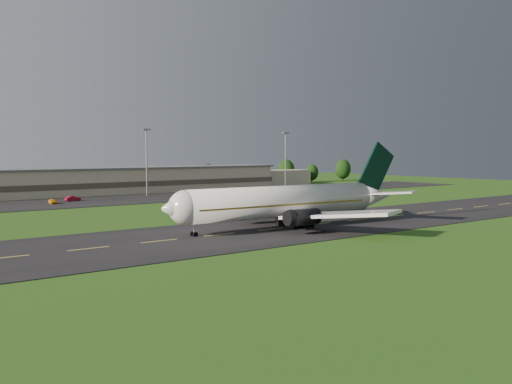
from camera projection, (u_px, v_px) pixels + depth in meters
ground at (318, 225)px, 106.27m from camera, size 360.00×360.00×0.00m
taxiway at (318, 224)px, 106.27m from camera, size 220.00×30.00×0.10m
apron at (144, 198)px, 163.32m from camera, size 260.00×30.00×0.10m
airliner at (286, 202)px, 101.09m from camera, size 51.30×42.11×15.57m
terminal at (128, 181)px, 186.07m from camera, size 145.00×16.00×8.40m
light_mast_centre at (146, 154)px, 171.76m from camera, size 2.40×1.20×20.35m
light_mast_east at (285, 153)px, 205.08m from camera, size 2.40×1.20×20.35m
tree_line at (182, 175)px, 208.80m from camera, size 197.02×8.31×10.10m
service_vehicle_a at (52, 201)px, 146.61m from camera, size 1.78×3.87×1.28m
service_vehicle_b at (73, 199)px, 154.23m from camera, size 4.35×2.02×1.38m
service_vehicle_c at (222, 192)px, 180.05m from camera, size 4.12×4.52×1.17m
service_vehicle_d at (240, 191)px, 185.44m from camera, size 4.53×3.55×1.23m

